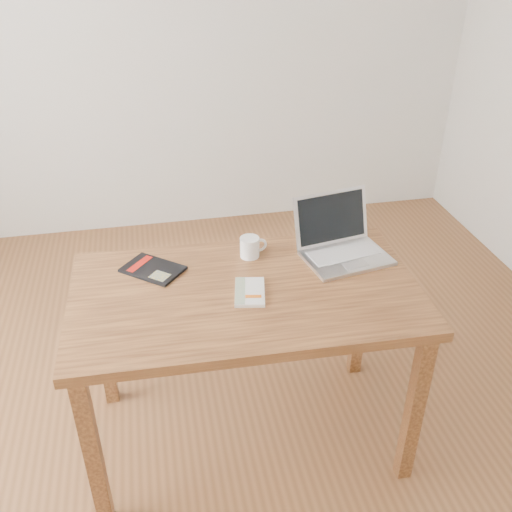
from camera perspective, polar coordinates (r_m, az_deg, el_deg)
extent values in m
plane|color=brown|center=(2.56, -4.23, -17.55)|extent=(4.00, 4.00, 0.00)
cube|color=silver|center=(3.73, -9.62, 22.10)|extent=(4.00, 0.04, 2.70)
cube|color=brown|center=(2.08, -1.03, -3.82)|extent=(1.28, 0.75, 0.04)
cube|color=brown|center=(2.11, -16.00, -18.44)|extent=(0.06, 0.06, 0.71)
cube|color=brown|center=(2.24, 15.57, -14.54)|extent=(0.06, 0.06, 0.71)
cube|color=brown|center=(2.55, -15.09, -7.96)|extent=(0.06, 0.06, 0.71)
cube|color=brown|center=(2.66, 10.37, -5.37)|extent=(0.06, 0.06, 0.71)
cube|color=silver|center=(2.04, -0.63, -3.64)|extent=(0.14, 0.19, 0.01)
cube|color=white|center=(2.04, -0.63, -3.62)|extent=(0.13, 0.19, 0.01)
cube|color=gray|center=(2.03, -1.61, -3.45)|extent=(0.07, 0.17, 0.00)
cube|color=#DC5D0F|center=(2.00, -0.27, -4.05)|extent=(0.06, 0.03, 0.00)
cube|color=black|center=(2.20, -10.28, -1.30)|extent=(0.26, 0.25, 0.01)
cube|color=#AB140C|center=(2.23, -11.54, -0.76)|extent=(0.10, 0.12, 0.00)
cube|color=gray|center=(2.15, -9.60, -1.97)|extent=(0.09, 0.08, 0.00)
cube|color=silver|center=(2.26, 9.04, -0.19)|extent=(0.36, 0.28, 0.01)
cube|color=silver|center=(2.28, 8.72, 0.32)|extent=(0.29, 0.17, 0.00)
cube|color=#BCBCC1|center=(2.21, 9.93, -0.85)|extent=(0.10, 0.07, 0.00)
cube|color=silver|center=(2.31, 7.53, 3.84)|extent=(0.33, 0.12, 0.21)
cube|color=black|center=(2.31, 7.59, 3.82)|extent=(0.29, 0.11, 0.18)
cylinder|color=white|center=(2.24, -0.64, 0.90)|extent=(0.08, 0.08, 0.08)
cylinder|color=black|center=(2.22, -0.64, 1.72)|extent=(0.06, 0.06, 0.01)
torus|color=white|center=(2.25, 0.42, 1.10)|extent=(0.06, 0.02, 0.06)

